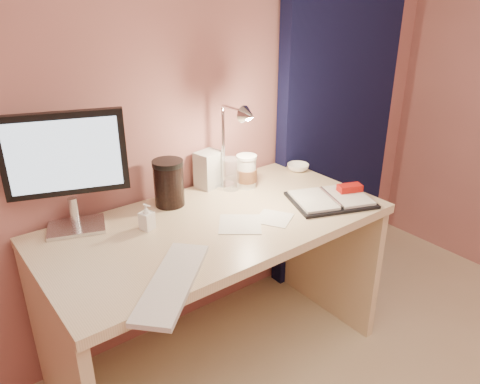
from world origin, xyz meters
TOP-DOWN VIEW (x-y plane):
  - room at (0.95, 1.69)m, footprint 3.50×3.50m
  - desk at (0.00, 1.45)m, footprint 1.40×0.70m
  - monitor at (-0.47, 1.65)m, footprint 0.42×0.22m
  - keyboard at (-0.36, 1.10)m, footprint 0.41×0.40m
  - planner at (0.51, 1.22)m, footprint 0.41×0.36m
  - paper_a at (0.20, 1.25)m, footprint 0.18×0.18m
  - paper_b at (0.05, 1.29)m, footprint 0.23×0.23m
  - coffee_cup at (0.31, 1.57)m, footprint 0.10×0.10m
  - clear_cup at (0.24, 1.60)m, footprint 0.08×0.08m
  - bowl at (0.64, 1.58)m, footprint 0.14×0.14m
  - lotion_bottle at (-0.25, 1.48)m, footprint 0.06×0.06m
  - dark_jar at (-0.07, 1.62)m, footprint 0.13×0.13m
  - product_box at (0.17, 1.68)m, footprint 0.13×0.11m
  - desk_lamp at (0.22, 1.53)m, footprint 0.10×0.25m

SIDE VIEW (x-z plane):
  - desk at x=0.00m, z-range 0.14..0.87m
  - paper_a at x=0.20m, z-range 0.73..0.73m
  - paper_b at x=0.05m, z-range 0.73..0.73m
  - keyboard at x=-0.36m, z-range 0.73..0.75m
  - planner at x=0.51m, z-range 0.72..0.77m
  - bowl at x=0.64m, z-range 0.73..0.76m
  - lotion_bottle at x=-0.25m, z-range 0.73..0.84m
  - coffee_cup at x=0.31m, z-range 0.73..0.88m
  - clear_cup at x=0.24m, z-range 0.73..0.88m
  - product_box at x=0.17m, z-range 0.73..0.90m
  - dark_jar at x=-0.07m, z-range 0.73..0.91m
  - desk_lamp at x=0.22m, z-range 0.78..1.20m
  - monitor at x=-0.47m, z-range 0.78..1.24m
  - room at x=0.95m, z-range -0.61..2.89m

